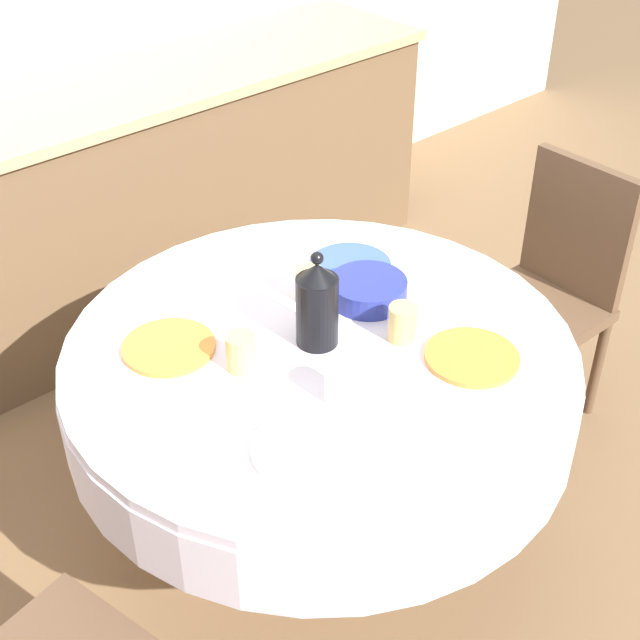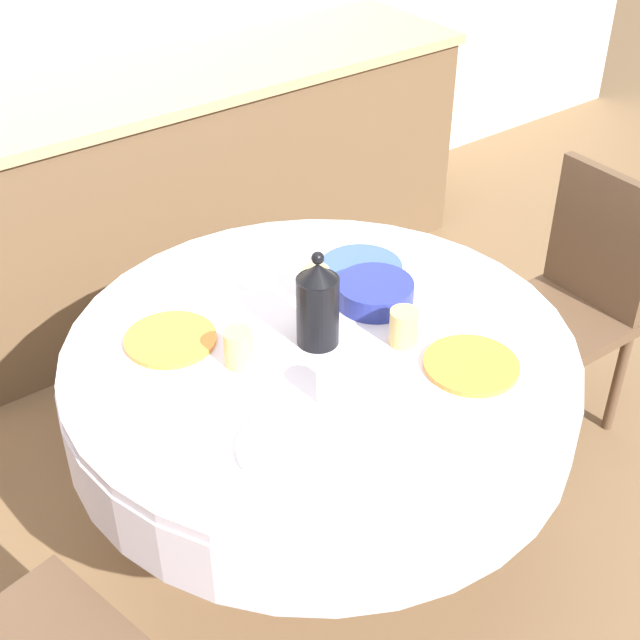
% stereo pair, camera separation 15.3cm
% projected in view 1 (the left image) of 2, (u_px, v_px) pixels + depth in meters
% --- Properties ---
extents(ground_plane, '(12.00, 12.00, 0.00)m').
position_uv_depth(ground_plane, '(320.00, 540.00, 2.69)').
color(ground_plane, brown).
extents(kitchen_counter, '(3.24, 0.64, 0.92)m').
position_uv_depth(kitchen_counter, '(57.00, 225.00, 3.31)').
color(kitchen_counter, brown).
rests_on(kitchen_counter, ground_plane).
extents(dining_table, '(1.32, 1.32, 0.74)m').
position_uv_depth(dining_table, '(320.00, 383.00, 2.33)').
color(dining_table, brown).
rests_on(dining_table, ground_plane).
extents(chair_left, '(0.41, 0.41, 0.90)m').
position_uv_depth(chair_left, '(550.00, 284.00, 2.93)').
color(chair_left, brown).
rests_on(chair_left, ground_plane).
extents(plate_near_left, '(0.24, 0.24, 0.01)m').
position_uv_depth(plate_near_left, '(304.00, 448.00, 1.94)').
color(plate_near_left, white).
rests_on(plate_near_left, dining_table).
extents(cup_near_left, '(0.07, 0.07, 0.10)m').
position_uv_depth(cup_near_left, '(340.00, 383.00, 2.06)').
color(cup_near_left, white).
rests_on(cup_near_left, dining_table).
extents(plate_near_right, '(0.24, 0.24, 0.01)m').
position_uv_depth(plate_near_right, '(472.00, 357.00, 2.21)').
color(plate_near_right, orange).
rests_on(plate_near_right, dining_table).
extents(cup_near_right, '(0.07, 0.07, 0.10)m').
position_uv_depth(cup_near_right, '(402.00, 323.00, 2.25)').
color(cup_near_right, '#DBB766').
rests_on(cup_near_right, dining_table).
extents(plate_far_left, '(0.24, 0.24, 0.01)m').
position_uv_depth(plate_far_left, '(169.00, 347.00, 2.24)').
color(plate_far_left, orange).
rests_on(plate_far_left, dining_table).
extents(cup_far_left, '(0.07, 0.07, 0.10)m').
position_uv_depth(cup_far_left, '(241.00, 352.00, 2.16)').
color(cup_far_left, '#DBB766').
rests_on(cup_far_left, dining_table).
extents(plate_far_right, '(0.24, 0.24, 0.01)m').
position_uv_depth(plate_far_right, '(350.00, 265.00, 2.55)').
color(plate_far_right, '#3856AD').
rests_on(plate_far_right, dining_table).
extents(cup_far_right, '(0.07, 0.07, 0.10)m').
position_uv_depth(cup_far_right, '(309.00, 284.00, 2.40)').
color(cup_far_right, '#DBB766').
rests_on(cup_far_right, dining_table).
extents(coffee_carafe, '(0.11, 0.11, 0.27)m').
position_uv_depth(coffee_carafe, '(317.00, 304.00, 2.20)').
color(coffee_carafe, black).
rests_on(coffee_carafe, dining_table).
extents(fruit_bowl, '(0.21, 0.21, 0.06)m').
position_uv_depth(fruit_bowl, '(368.00, 290.00, 2.41)').
color(fruit_bowl, navy).
rests_on(fruit_bowl, dining_table).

